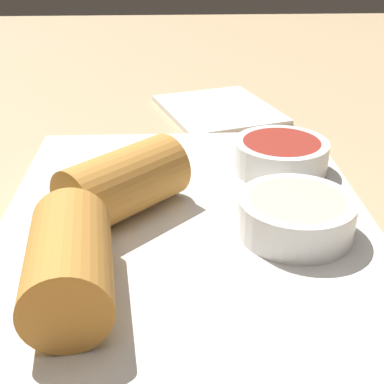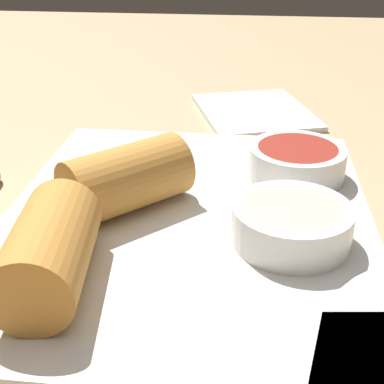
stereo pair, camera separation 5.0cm
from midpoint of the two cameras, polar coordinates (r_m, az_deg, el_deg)
table_surface at (r=38.51cm, az=-4.27°, el=-5.37°), size 180.00×140.00×2.00cm
serving_plate at (r=37.00cm, az=-3.87°, el=-3.64°), size 30.82×25.21×1.50cm
roll_front_left at (r=29.61cm, az=-17.80°, el=-6.97°), size 9.59×5.51×4.52cm
roll_front_right at (r=36.53cm, az=-10.74°, el=0.85°), size 9.24×9.30×4.52cm
dipping_bowl_near at (r=34.16cm, az=6.96°, el=-2.58°), size 7.48×7.48×2.49cm
dipping_bowl_far at (r=42.66cm, az=6.17°, el=3.87°), size 7.48×7.48×2.49cm
napkin at (r=60.51cm, az=0.46°, el=8.70°), size 16.33×15.03×0.60cm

